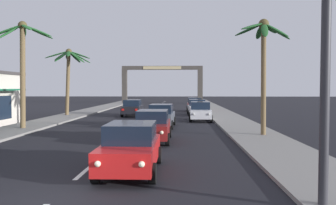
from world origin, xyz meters
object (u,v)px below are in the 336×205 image
at_px(palm_left_third, 69,66).
at_px(town_gateway_arch, 162,79).
at_px(sedan_fifth_in_queue, 161,115).
at_px(sedan_lead_at_stop_bar, 131,147).
at_px(sedan_oncoming_far, 133,108).
at_px(sedan_parked_far_kerb, 200,111).
at_px(sedan_parked_nearest_kerb, 197,107).
at_px(palm_right_second, 264,48).
at_px(sedan_parked_mid_kerb, 195,105).
at_px(sedan_third_in_queue, 153,126).
at_px(palm_left_second, 23,52).

xyz_separation_m(palm_left_third, town_gateway_arch, (8.08, 28.84, -0.66)).
bearing_deg(sedan_fifth_in_queue, palm_left_third, 136.08).
relative_size(sedan_lead_at_stop_bar, town_gateway_arch, 0.30).
relative_size(palm_left_third, town_gateway_arch, 0.46).
relative_size(sedan_fifth_in_queue, palm_left_third, 0.65).
bearing_deg(sedan_fifth_in_queue, sedan_oncoming_far, 109.37).
height_order(sedan_fifth_in_queue, sedan_parked_far_kerb, same).
distance_m(sedan_lead_at_stop_bar, sedan_parked_far_kerb, 18.93).
xyz_separation_m(sedan_lead_at_stop_bar, sedan_parked_nearest_kerb, (3.46, 24.75, 0.00)).
bearing_deg(palm_left_third, town_gateway_arch, 74.35).
bearing_deg(palm_right_second, sedan_parked_nearest_kerb, 101.03).
height_order(sedan_parked_far_kerb, palm_right_second, palm_right_second).
bearing_deg(sedan_fifth_in_queue, sedan_parked_mid_kerb, 79.38).
distance_m(sedan_lead_at_stop_bar, palm_right_second, 11.77).
bearing_deg(palm_right_second, sedan_third_in_queue, -163.63).
distance_m(palm_left_second, palm_right_second, 15.92).
relative_size(sedan_oncoming_far, sedan_parked_far_kerb, 1.00).
distance_m(sedan_third_in_queue, sedan_oncoming_far, 17.16).
relative_size(sedan_fifth_in_queue, sedan_parked_nearest_kerb, 1.01).
relative_size(sedan_parked_far_kerb, palm_right_second, 0.65).
distance_m(sedan_oncoming_far, town_gateway_arch, 28.79).
bearing_deg(sedan_fifth_in_queue, sedan_parked_nearest_kerb, 73.97).
height_order(sedan_lead_at_stop_bar, sedan_parked_mid_kerb, same).
bearing_deg(sedan_parked_far_kerb, palm_left_second, -150.95).
distance_m(sedan_oncoming_far, palm_right_second, 18.38).
xyz_separation_m(sedan_parked_nearest_kerb, town_gateway_arch, (-5.07, 27.44, 3.65)).
relative_size(sedan_fifth_in_queue, town_gateway_arch, 0.30).
xyz_separation_m(palm_left_second, palm_left_third, (-0.62, 11.69, -0.16)).
height_order(sedan_parked_nearest_kerb, palm_right_second, palm_right_second).
height_order(sedan_oncoming_far, sedan_parked_nearest_kerb, same).
bearing_deg(town_gateway_arch, sedan_fifth_in_queue, -87.16).
xyz_separation_m(sedan_lead_at_stop_bar, palm_left_second, (-9.07, 11.66, 4.47)).
height_order(sedan_parked_nearest_kerb, palm_left_third, palm_left_third).
height_order(sedan_third_in_queue, palm_right_second, palm_right_second).
bearing_deg(palm_left_second, palm_right_second, -10.56).
distance_m(sedan_parked_nearest_kerb, town_gateway_arch, 28.14).
bearing_deg(palm_right_second, sedan_parked_mid_kerb, 98.01).
distance_m(sedan_fifth_in_queue, sedan_parked_mid_kerb, 17.31).
distance_m(sedan_oncoming_far, palm_left_third, 7.80).
bearing_deg(palm_left_third, sedan_third_in_queue, -59.02).
relative_size(sedan_parked_nearest_kerb, palm_left_second, 0.60).
bearing_deg(town_gateway_arch, sedan_parked_mid_kerb, -76.63).
xyz_separation_m(sedan_parked_nearest_kerb, palm_left_third, (-13.15, -1.41, 4.31)).
xyz_separation_m(sedan_third_in_queue, palm_right_second, (6.38, 1.87, 4.35)).
height_order(sedan_fifth_in_queue, palm_left_third, palm_left_third).
relative_size(palm_left_second, town_gateway_arch, 0.50).
distance_m(sedan_parked_nearest_kerb, palm_left_third, 13.91).
height_order(palm_left_second, town_gateway_arch, palm_left_second).
distance_m(sedan_fifth_in_queue, town_gateway_arch, 38.68).
bearing_deg(sedan_oncoming_far, palm_right_second, -56.78).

